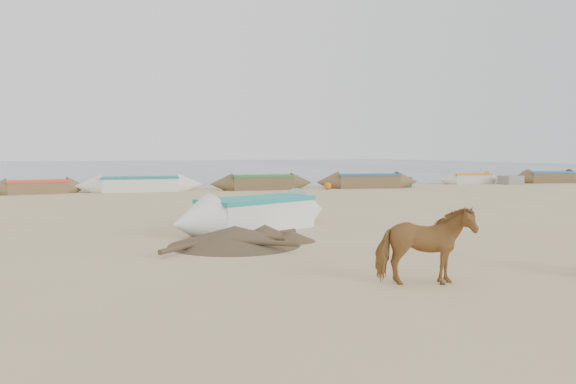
{
  "coord_description": "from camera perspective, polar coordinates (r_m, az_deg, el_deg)",
  "views": [
    {
      "loc": [
        -5.51,
        -12.35,
        2.23
      ],
      "look_at": [
        0.0,
        4.0,
        1.0
      ],
      "focal_mm": 35.0,
      "sensor_mm": 36.0,
      "label": 1
    }
  ],
  "objects": [
    {
      "name": "ground",
      "position": [
        13.71,
        5.37,
        -5.3
      ],
      "size": [
        140.0,
        140.0,
        0.0
      ],
      "primitive_type": "plane",
      "color": "tan",
      "rests_on": "ground"
    },
    {
      "name": "sea",
      "position": [
        94.54,
        -15.29,
        2.59
      ],
      "size": [
        160.0,
        160.0,
        0.0
      ],
      "primitive_type": "plane",
      "color": "slate",
      "rests_on": "ground"
    },
    {
      "name": "cow_adult",
      "position": [
        9.68,
        13.69,
        -5.31
      ],
      "size": [
        1.73,
        1.16,
        1.34
      ],
      "primitive_type": "imported",
      "rotation": [
        0.0,
        0.0,
        1.27
      ],
      "color": "olive",
      "rests_on": "ground"
    },
    {
      "name": "calf_front",
      "position": [
        17.03,
        -0.26,
        -1.85
      ],
      "size": [
        0.86,
        0.77,
        0.94
      ],
      "primitive_type": "imported",
      "rotation": [
        0.0,
        0.0,
        -1.58
      ],
      "color": "brown",
      "rests_on": "ground"
    },
    {
      "name": "near_canoe",
      "position": [
        16.05,
        -3.18,
        -2.22
      ],
      "size": [
        5.75,
        3.89,
        0.94
      ],
      "primitive_type": null,
      "rotation": [
        0.0,
        0.0,
        0.47
      ],
      "color": "white",
      "rests_on": "ground"
    },
    {
      "name": "debris_pile",
      "position": [
        13.58,
        -5.43,
        -4.41
      ],
      "size": [
        4.19,
        4.19,
        0.46
      ],
      "primitive_type": "cone",
      "rotation": [
        0.0,
        0.0,
        -0.39
      ],
      "color": "brown",
      "rests_on": "ground"
    },
    {
      "name": "waterline_canoes",
      "position": [
        32.84,
        -9.39,
        0.87
      ],
      "size": [
        57.51,
        3.72,
        0.89
      ],
      "color": "brown",
      "rests_on": "ground"
    },
    {
      "name": "beach_clutter",
      "position": [
        33.07,
        -3.66,
        0.72
      ],
      "size": [
        42.55,
        4.24,
        0.64
      ],
      "color": "#327141",
      "rests_on": "ground"
    }
  ]
}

